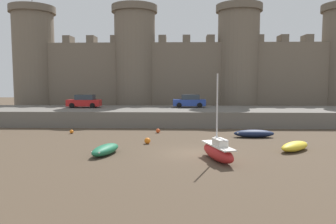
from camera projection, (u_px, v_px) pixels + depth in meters
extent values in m
plane|color=#4C3D2D|center=(194.00, 154.00, 22.71)|extent=(160.00, 160.00, 0.00)
cube|color=#666059|center=(188.00, 116.00, 39.67)|extent=(58.51, 10.00, 1.74)
cube|color=#706354|center=(186.00, 79.00, 49.48)|extent=(46.51, 2.80, 10.71)
cylinder|color=#706354|center=(34.00, 64.00, 50.07)|extent=(6.07, 6.07, 15.24)
cylinder|color=#675B4D|center=(32.00, 10.00, 49.32)|extent=(6.80, 6.80, 1.00)
cylinder|color=#706354|center=(135.00, 64.00, 49.53)|extent=(6.07, 6.07, 15.24)
cylinder|color=#675B4D|center=(135.00, 9.00, 48.78)|extent=(6.80, 6.80, 1.00)
cylinder|color=#706354|center=(238.00, 64.00, 49.00)|extent=(6.07, 6.07, 15.24)
cylinder|color=#675B4D|center=(239.00, 8.00, 48.25)|extent=(6.80, 6.80, 1.00)
cube|color=#6A5E4F|center=(69.00, 40.00, 49.55)|extent=(1.10, 2.52, 1.10)
cube|color=#6A5E4F|center=(92.00, 40.00, 49.42)|extent=(1.10, 2.52, 1.10)
cube|color=#6A5E4F|center=(115.00, 40.00, 49.30)|extent=(1.10, 2.52, 1.10)
cube|color=#6A5E4F|center=(163.00, 40.00, 49.05)|extent=(1.10, 2.52, 1.10)
cube|color=#6A5E4F|center=(186.00, 40.00, 48.93)|extent=(1.10, 2.52, 1.10)
cube|color=#6A5E4F|center=(210.00, 39.00, 48.81)|extent=(1.10, 2.52, 1.10)
cube|color=#6A5E4F|center=(258.00, 39.00, 48.56)|extent=(1.10, 2.52, 1.10)
cube|color=#6A5E4F|center=(283.00, 39.00, 48.44)|extent=(1.10, 2.52, 1.10)
cube|color=#6A5E4F|center=(307.00, 39.00, 48.31)|extent=(1.10, 2.52, 1.10)
ellipsoid|color=#141E3D|center=(254.00, 134.00, 29.27)|extent=(3.59, 1.29, 0.70)
ellipsoid|color=navy|center=(254.00, 133.00, 29.27)|extent=(2.94, 1.01, 0.38)
cube|color=beige|center=(257.00, 132.00, 29.26)|extent=(0.21, 1.07, 0.06)
cube|color=beige|center=(238.00, 133.00, 29.30)|extent=(0.29, 0.70, 0.08)
ellipsoid|color=#1E6B47|center=(105.00, 150.00, 22.33)|extent=(1.94, 3.36, 0.70)
ellipsoid|color=#339266|center=(105.00, 149.00, 22.33)|extent=(1.55, 2.75, 0.38)
cube|color=beige|center=(107.00, 148.00, 22.55)|extent=(0.97, 0.45, 0.06)
cube|color=beige|center=(96.00, 152.00, 21.15)|extent=(0.67, 0.44, 0.08)
ellipsoid|color=red|center=(218.00, 153.00, 20.66)|extent=(2.13, 4.19, 1.00)
cube|color=silver|center=(218.00, 146.00, 20.62)|extent=(1.84, 3.68, 0.08)
cube|color=silver|center=(220.00, 142.00, 20.30)|extent=(0.93, 1.28, 0.44)
cylinder|color=silver|center=(217.00, 109.00, 20.60)|extent=(0.10, 0.10, 4.48)
cylinder|color=silver|center=(221.00, 139.00, 20.18)|extent=(0.63, 1.78, 0.08)
ellipsoid|color=yellow|center=(295.00, 146.00, 23.54)|extent=(3.09, 3.03, 0.68)
ellipsoid|color=#F2F246|center=(295.00, 145.00, 23.54)|extent=(2.50, 2.45, 0.37)
cube|color=beige|center=(293.00, 145.00, 23.38)|extent=(0.82, 0.84, 0.06)
cube|color=beige|center=(303.00, 143.00, 24.36)|extent=(0.64, 0.65, 0.08)
sphere|color=orange|center=(72.00, 132.00, 31.45)|extent=(0.37, 0.37, 0.37)
sphere|color=orange|center=(147.00, 141.00, 26.25)|extent=(0.49, 0.49, 0.49)
sphere|color=#E04C1E|center=(158.00, 131.00, 31.86)|extent=(0.42, 0.42, 0.42)
cube|color=red|center=(84.00, 103.00, 40.94)|extent=(4.10, 1.71, 0.80)
cube|color=#2D3842|center=(85.00, 97.00, 40.87)|extent=(2.26, 1.50, 0.64)
cylinder|color=black|center=(72.00, 106.00, 40.17)|extent=(0.64, 0.18, 0.64)
cylinder|color=black|center=(76.00, 105.00, 41.86)|extent=(0.64, 0.18, 0.64)
cylinder|color=black|center=(92.00, 106.00, 40.07)|extent=(0.64, 0.18, 0.64)
cylinder|color=black|center=(96.00, 105.00, 41.76)|extent=(0.64, 0.18, 0.64)
cube|color=#263F99|center=(189.00, 103.00, 41.46)|extent=(4.10, 1.71, 0.80)
cube|color=#2D3842|center=(190.00, 97.00, 41.39)|extent=(2.26, 1.50, 0.64)
cylinder|color=black|center=(179.00, 105.00, 40.69)|extent=(0.64, 0.18, 0.64)
cylinder|color=black|center=(179.00, 104.00, 42.38)|extent=(0.64, 0.18, 0.64)
cylinder|color=black|center=(200.00, 105.00, 40.60)|extent=(0.64, 0.18, 0.64)
cylinder|color=black|center=(199.00, 104.00, 42.29)|extent=(0.64, 0.18, 0.64)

